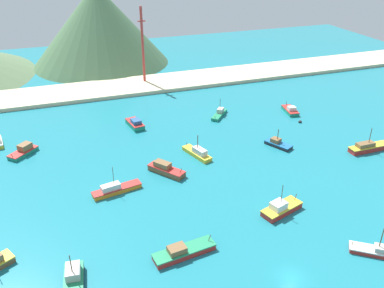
{
  "coord_description": "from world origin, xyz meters",
  "views": [
    {
      "loc": [
        -31.09,
        -40.0,
        49.66
      ],
      "look_at": [
        -0.44,
        47.55,
        1.06
      ],
      "focal_mm": 37.98,
      "sensor_mm": 36.0,
      "label": 1
    }
  ],
  "objects_px": {
    "fishing_boat_6": "(290,110)",
    "radio_tower": "(143,46)",
    "fishing_boat_7": "(198,153)",
    "fishing_boat_4": "(24,151)",
    "fishing_boat_11": "(375,251)",
    "fishing_boat_10": "(278,144)",
    "fishing_boat_0": "(368,147)",
    "fishing_boat_12": "(166,169)",
    "fishing_boat_5": "(219,114)",
    "buoy_1": "(300,122)",
    "fishing_boat_8": "(281,208)",
    "fishing_boat_1": "(74,280)",
    "fishing_boat_15": "(183,251)",
    "fishing_boat_13": "(115,189)",
    "fishing_boat_14": "(135,124)"
  },
  "relations": [
    {
      "from": "fishing_boat_6",
      "to": "radio_tower",
      "type": "height_order",
      "value": "radio_tower"
    },
    {
      "from": "fishing_boat_6",
      "to": "fishing_boat_7",
      "type": "relative_size",
      "value": 0.81
    },
    {
      "from": "fishing_boat_4",
      "to": "fishing_boat_11",
      "type": "height_order",
      "value": "fishing_boat_11"
    },
    {
      "from": "fishing_boat_4",
      "to": "fishing_boat_10",
      "type": "xyz_separation_m",
      "value": [
        62.51,
        -17.24,
        -0.25
      ]
    },
    {
      "from": "fishing_boat_0",
      "to": "fishing_boat_12",
      "type": "height_order",
      "value": "fishing_boat_0"
    },
    {
      "from": "fishing_boat_5",
      "to": "fishing_boat_7",
      "type": "distance_m",
      "value": 25.81
    },
    {
      "from": "fishing_boat_5",
      "to": "radio_tower",
      "type": "distance_m",
      "value": 41.26
    },
    {
      "from": "buoy_1",
      "to": "fishing_boat_5",
      "type": "bearing_deg",
      "value": 149.05
    },
    {
      "from": "fishing_boat_10",
      "to": "fishing_boat_8",
      "type": "bearing_deg",
      "value": -118.75
    },
    {
      "from": "fishing_boat_7",
      "to": "buoy_1",
      "type": "xyz_separation_m",
      "value": [
        35.24,
        8.89,
        -0.72
      ]
    },
    {
      "from": "fishing_boat_11",
      "to": "fishing_boat_1",
      "type": "bearing_deg",
      "value": 168.64
    },
    {
      "from": "fishing_boat_0",
      "to": "fishing_boat_1",
      "type": "relative_size",
      "value": 1.37
    },
    {
      "from": "fishing_boat_1",
      "to": "fishing_boat_10",
      "type": "bearing_deg",
      "value": 29.62
    },
    {
      "from": "fishing_boat_10",
      "to": "fishing_boat_15",
      "type": "distance_m",
      "value": 46.93
    },
    {
      "from": "buoy_1",
      "to": "fishing_boat_13",
      "type": "bearing_deg",
      "value": -162.56
    },
    {
      "from": "fishing_boat_5",
      "to": "fishing_boat_8",
      "type": "relative_size",
      "value": 0.83
    },
    {
      "from": "fishing_boat_11",
      "to": "fishing_boat_12",
      "type": "xyz_separation_m",
      "value": [
        -26.99,
        37.68,
        0.36
      ]
    },
    {
      "from": "fishing_boat_4",
      "to": "fishing_boat_5",
      "type": "relative_size",
      "value": 0.96
    },
    {
      "from": "fishing_boat_10",
      "to": "fishing_boat_14",
      "type": "relative_size",
      "value": 0.97
    },
    {
      "from": "fishing_boat_1",
      "to": "fishing_boat_13",
      "type": "height_order",
      "value": "fishing_boat_13"
    },
    {
      "from": "fishing_boat_12",
      "to": "fishing_boat_15",
      "type": "bearing_deg",
      "value": -99.65
    },
    {
      "from": "fishing_boat_11",
      "to": "fishing_boat_5",
      "type": "bearing_deg",
      "value": 92.23
    },
    {
      "from": "fishing_boat_8",
      "to": "fishing_boat_15",
      "type": "distance_m",
      "value": 22.69
    },
    {
      "from": "fishing_boat_5",
      "to": "fishing_boat_14",
      "type": "height_order",
      "value": "fishing_boat_5"
    },
    {
      "from": "fishing_boat_1",
      "to": "fishing_boat_15",
      "type": "relative_size",
      "value": 0.71
    },
    {
      "from": "fishing_boat_4",
      "to": "fishing_boat_12",
      "type": "xyz_separation_m",
      "value": [
        31.16,
        -20.47,
        0.06
      ]
    },
    {
      "from": "fishing_boat_11",
      "to": "fishing_boat_13",
      "type": "height_order",
      "value": "fishing_boat_13"
    },
    {
      "from": "fishing_boat_5",
      "to": "fishing_boat_12",
      "type": "relative_size",
      "value": 0.87
    },
    {
      "from": "radio_tower",
      "to": "fishing_boat_8",
      "type": "bearing_deg",
      "value": -84.87
    },
    {
      "from": "fishing_boat_7",
      "to": "buoy_1",
      "type": "relative_size",
      "value": 9.52
    },
    {
      "from": "fishing_boat_8",
      "to": "fishing_boat_14",
      "type": "relative_size",
      "value": 1.2
    },
    {
      "from": "fishing_boat_10",
      "to": "fishing_boat_12",
      "type": "distance_m",
      "value": 31.51
    },
    {
      "from": "fishing_boat_7",
      "to": "fishing_boat_15",
      "type": "bearing_deg",
      "value": -114.09
    },
    {
      "from": "fishing_boat_13",
      "to": "buoy_1",
      "type": "relative_size",
      "value": 10.88
    },
    {
      "from": "fishing_boat_15",
      "to": "buoy_1",
      "type": "bearing_deg",
      "value": 39.55
    },
    {
      "from": "fishing_boat_12",
      "to": "fishing_boat_0",
      "type": "bearing_deg",
      "value": -7.28
    },
    {
      "from": "fishing_boat_0",
      "to": "fishing_boat_10",
      "type": "xyz_separation_m",
      "value": [
        -20.46,
        9.85,
        -0.27
      ]
    },
    {
      "from": "fishing_boat_10",
      "to": "fishing_boat_7",
      "type": "bearing_deg",
      "value": 175.05
    },
    {
      "from": "fishing_boat_8",
      "to": "fishing_boat_6",
      "type": "bearing_deg",
      "value": 56.53
    },
    {
      "from": "fishing_boat_13",
      "to": "fishing_boat_15",
      "type": "height_order",
      "value": "fishing_boat_13"
    },
    {
      "from": "fishing_boat_15",
      "to": "radio_tower",
      "type": "xyz_separation_m",
      "value": [
        14.55,
        89.49,
        13.23
      ]
    },
    {
      "from": "fishing_boat_5",
      "to": "fishing_boat_6",
      "type": "height_order",
      "value": "fishing_boat_5"
    },
    {
      "from": "fishing_boat_7",
      "to": "fishing_boat_11",
      "type": "height_order",
      "value": "fishing_boat_7"
    },
    {
      "from": "fishing_boat_6",
      "to": "buoy_1",
      "type": "bearing_deg",
      "value": -99.29
    },
    {
      "from": "fishing_boat_5",
      "to": "fishing_boat_14",
      "type": "relative_size",
      "value": 1.0
    },
    {
      "from": "fishing_boat_7",
      "to": "fishing_boat_13",
      "type": "height_order",
      "value": "fishing_boat_13"
    },
    {
      "from": "radio_tower",
      "to": "fishing_boat_7",
      "type": "bearing_deg",
      "value": -90.22
    },
    {
      "from": "fishing_boat_1",
      "to": "fishing_boat_10",
      "type": "xyz_separation_m",
      "value": [
        54.31,
        30.88,
        -0.39
      ]
    },
    {
      "from": "fishing_boat_14",
      "to": "radio_tower",
      "type": "xyz_separation_m",
      "value": [
        11.24,
        35.4,
        13.03
      ]
    },
    {
      "from": "fishing_boat_0",
      "to": "fishing_boat_11",
      "type": "height_order",
      "value": "fishing_boat_0"
    }
  ]
}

